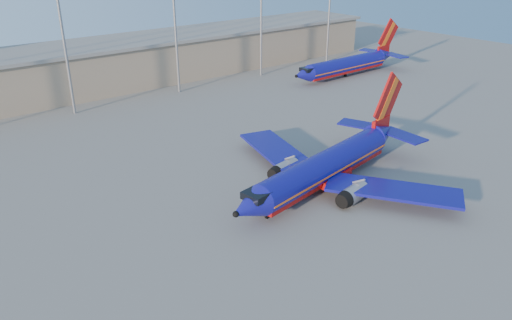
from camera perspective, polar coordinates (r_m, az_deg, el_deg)
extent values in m
plane|color=slate|center=(53.08, 3.24, -5.86)|extent=(220.00, 220.00, 0.00)
cube|color=gray|center=(103.10, -14.82, 10.63)|extent=(120.00, 15.00, 8.00)
cube|color=slate|center=(102.27, -15.07, 12.92)|extent=(122.00, 16.00, 0.60)
cylinder|color=gray|center=(84.91, -21.32, 14.01)|extent=(0.44, 0.44, 28.00)
cylinder|color=gray|center=(93.08, -9.30, 16.01)|extent=(0.44, 0.44, 28.00)
cylinder|color=gray|center=(104.49, 0.60, 17.14)|extent=(0.44, 0.44, 28.00)
cylinder|color=navy|center=(57.76, 7.84, -0.71)|extent=(22.24, 6.75, 3.39)
cube|color=#A60E0D|center=(58.12, 7.79, -1.49)|extent=(22.14, 6.12, 1.19)
cube|color=orange|center=(57.85, 7.82, -0.92)|extent=(22.25, 6.79, 0.20)
cone|color=navy|center=(48.65, -0.89, -5.45)|extent=(4.33, 3.94, 3.39)
cube|color=black|center=(49.01, 0.05, -4.05)|extent=(2.54, 2.69, 0.73)
cone|color=navy|center=(68.38, 14.25, 3.02)|extent=(5.23, 4.09, 3.39)
cube|color=#A60E0D|center=(67.35, 14.05, 3.85)|extent=(3.88, 1.09, 2.02)
cube|color=#A60E0D|center=(67.45, 14.85, 6.67)|extent=(6.69, 1.33, 7.31)
cube|color=orange|center=(67.29, 14.78, 6.64)|extent=(4.48, 1.07, 5.73)
cube|color=navy|center=(69.28, 11.89, 3.97)|extent=(4.66, 6.46, 0.20)
cube|color=navy|center=(66.64, 16.48, 2.68)|extent=(3.06, 6.00, 0.20)
cube|color=navy|center=(63.48, 2.52, 1.01)|extent=(8.12, 14.90, 0.32)
cube|color=navy|center=(55.66, 15.44, -3.34)|extent=(11.56, 14.41, 0.32)
cube|color=#A60E0D|center=(58.63, 8.02, -1.67)|extent=(5.98, 4.38, 0.92)
cylinder|color=gray|center=(60.07, 3.43, -1.01)|extent=(3.56, 2.41, 1.92)
cylinder|color=gray|center=(55.30, 11.16, -3.77)|extent=(3.56, 2.41, 1.92)
cylinder|color=gray|center=(51.47, 1.28, -6.20)|extent=(0.25, 0.25, 1.01)
cylinder|color=black|center=(51.58, 1.28, -6.40)|extent=(0.61, 0.32, 0.59)
cylinder|color=black|center=(60.88, 6.62, -1.48)|extent=(0.84, 0.62, 0.77)
cylinder|color=black|center=(58.57, 10.40, -2.80)|extent=(0.84, 0.62, 0.77)
cylinder|color=navy|center=(107.00, 10.24, 10.63)|extent=(21.51, 3.58, 3.31)
cube|color=#A60E0D|center=(107.19, 10.20, 10.19)|extent=(21.50, 2.95, 1.16)
cube|color=orange|center=(107.05, 10.23, 10.51)|extent=(21.51, 3.61, 0.20)
cone|color=navy|center=(97.91, 5.36, 9.68)|extent=(3.80, 3.36, 3.31)
cube|color=black|center=(98.51, 5.87, 10.26)|extent=(2.18, 2.35, 0.72)
cone|color=navy|center=(117.04, 14.50, 11.54)|extent=(4.69, 3.37, 3.31)
cube|color=#A60E0D|center=(116.23, 14.35, 12.09)|extent=(3.76, 0.54, 1.97)
cube|color=#A60E0D|center=(116.68, 14.88, 13.65)|extent=(6.57, 0.37, 7.14)
cube|color=orange|center=(116.53, 14.83, 13.64)|extent=(4.37, 0.43, 5.60)
cube|color=navy|center=(118.42, 13.22, 12.05)|extent=(3.88, 6.18, 0.20)
cube|color=navy|center=(114.95, 15.65, 11.46)|extent=(3.75, 6.14, 0.20)
cylinder|color=black|center=(107.47, 10.16, 9.59)|extent=(0.63, 0.63, 0.81)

